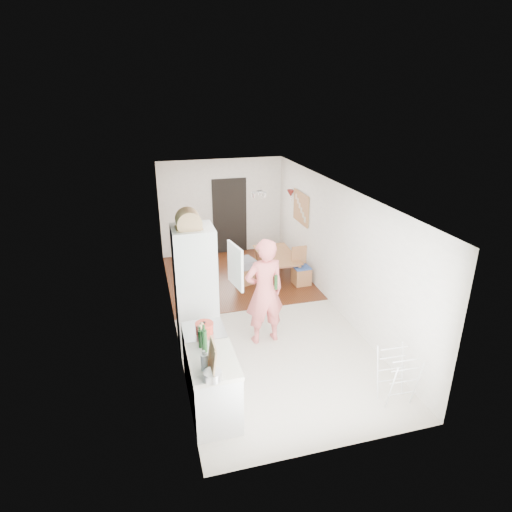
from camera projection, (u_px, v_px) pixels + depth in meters
name	position (u px, v px, depth m)	size (l,w,h in m)	color
room_shell	(258.00, 255.00, 7.97)	(3.20, 7.00, 2.50)	white
floor	(257.00, 314.00, 8.43)	(3.20, 7.00, 0.01)	beige
wood_floor_overlay	(237.00, 276.00, 10.09)	(3.20, 3.30, 0.01)	#552A14
sage_wall_panel	(181.00, 279.00, 5.57)	(0.02, 3.00, 1.30)	slate
tile_splashback	(189.00, 347.00, 5.33)	(0.02, 1.90, 0.50)	black
doorway_recess	(230.00, 216.00, 11.23)	(0.90, 0.04, 2.00)	black
base_cabinet	(214.00, 390.00, 5.67)	(0.60, 0.90, 0.86)	silver
worktop	(213.00, 361.00, 5.50)	(0.62, 0.92, 0.06)	beige
range_cooker	(205.00, 357.00, 6.34)	(0.60, 0.60, 0.88)	silver
cooker_top	(204.00, 331.00, 6.17)	(0.60, 0.60, 0.04)	silver
fridge_housing	(196.00, 289.00, 7.03)	(0.66, 0.66, 2.15)	silver
fridge_door	(235.00, 266.00, 6.73)	(0.56, 0.04, 0.70)	silver
fridge_interior	(213.00, 261.00, 6.92)	(0.02, 0.52, 0.66)	white
pinboard	(301.00, 208.00, 9.95)	(0.03, 0.90, 0.70)	tan
pinboard_frame	(301.00, 208.00, 9.94)	(0.01, 0.94, 0.74)	#A26445
wall_sconce	(291.00, 193.00, 10.45)	(0.18, 0.18, 0.16)	maroon
person	(264.00, 283.00, 7.16)	(0.82, 0.54, 2.24)	#E46A68
dining_table	(278.00, 266.00, 10.13)	(1.26, 0.70, 0.44)	#A26445
dining_chair	(302.00, 267.00, 9.55)	(0.36, 0.36, 0.86)	#A26445
stool	(245.00, 275.00, 9.65)	(0.33, 0.33, 0.43)	#A26445
grey_drape	(244.00, 263.00, 9.49)	(0.42, 0.42, 0.19)	gray
drying_rack	(397.00, 377.00, 5.96)	(0.41, 0.37, 0.81)	silver
bread_bin	(188.00, 222.00, 6.54)	(0.40, 0.38, 0.21)	tan
red_casserole	(204.00, 328.00, 6.05)	(0.26, 0.26, 0.15)	red
steel_pan	(213.00, 376.00, 5.09)	(0.22, 0.22, 0.11)	silver
held_bottle	(276.00, 282.00, 7.01)	(0.05, 0.05, 0.25)	#1A421B
bottle_a	(204.00, 341.00, 5.59)	(0.08, 0.08, 0.32)	#1A421B
bottle_b	(200.00, 339.00, 5.70)	(0.06, 0.06, 0.25)	#1A421B
bottle_c	(204.00, 362.00, 5.25)	(0.09, 0.09, 0.22)	silver
pepper_mill_front	(202.00, 332.00, 5.91)	(0.05, 0.05, 0.20)	tan
pepper_mill_back	(200.00, 336.00, 5.79)	(0.06, 0.06, 0.22)	tan
chopping_boards	(212.00, 359.00, 5.14)	(0.04, 0.31, 0.42)	tan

